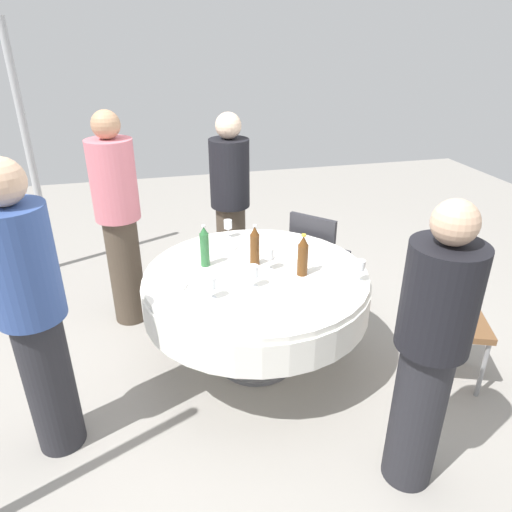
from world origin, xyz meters
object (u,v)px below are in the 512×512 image
at_px(wine_glass_south, 228,225).
at_px(person_north, 119,219).
at_px(plate_left, 222,246).
at_px(chair_west, 445,313).
at_px(bottle_green_rear, 205,247).
at_px(dining_table, 256,291).
at_px(wine_glass_outer, 360,266).
at_px(chair_south, 316,252).
at_px(wine_glass_near, 269,254).
at_px(person_front, 429,351).
at_px(wine_glass_left, 211,283).
at_px(bottle_brown_front, 255,246).
at_px(person_rear, 32,312).
at_px(plate_right, 169,285).
at_px(bottle_brown_north, 303,256).
at_px(wine_glass_west, 253,272).
at_px(person_outer, 230,203).

relative_size(wine_glass_south, person_north, 0.08).
distance_m(plate_left, chair_west, 1.61).
distance_m(bottle_green_rear, plate_left, 0.34).
xyz_separation_m(dining_table, wine_glass_south, (0.62, 0.07, 0.25)).
height_order(wine_glass_outer, chair_south, wine_glass_outer).
distance_m(bottle_green_rear, chair_south, 1.15).
xyz_separation_m(wine_glass_near, person_front, (-1.15, -0.48, -0.03)).
distance_m(wine_glass_left, chair_west, 1.56).
relative_size(bottle_brown_front, plate_left, 1.33).
bearing_deg(person_rear, wine_glass_near, -90.37).
bearing_deg(plate_right, wine_glass_left, -131.01).
relative_size(bottle_brown_north, person_north, 0.17).
xyz_separation_m(plate_left, person_rear, (-0.89, 1.14, 0.15)).
height_order(wine_glass_near, wine_glass_west, wine_glass_near).
bearing_deg(plate_right, person_outer, -27.83).
bearing_deg(plate_left, person_outer, -15.74).
xyz_separation_m(bottle_brown_north, wine_glass_west, (-0.08, 0.35, -0.03)).
bearing_deg(plate_right, dining_table, -84.73).
bearing_deg(dining_table, wine_glass_south, 6.59).
bearing_deg(wine_glass_near, chair_west, -113.63).
distance_m(bottle_brown_front, wine_glass_outer, 0.71).
bearing_deg(person_north, dining_table, -90.00).
height_order(wine_glass_south, person_outer, person_outer).
bearing_deg(person_front, wine_glass_left, -70.46).
relative_size(dining_table, bottle_brown_north, 5.29).
bearing_deg(wine_glass_near, bottle_brown_front, 37.22).
height_order(person_front, person_outer, person_outer).
relative_size(dining_table, wine_glass_west, 10.42).
height_order(person_outer, chair_west, person_outer).
relative_size(dining_table, person_rear, 0.90).
height_order(plate_right, chair_south, chair_south).
height_order(bottle_brown_front, person_rear, person_rear).
distance_m(wine_glass_outer, plate_left, 1.05).
bearing_deg(chair_south, chair_west, -18.65).
relative_size(bottle_brown_north, wine_glass_south, 2.03).
bearing_deg(chair_south, person_north, -139.70).
relative_size(dining_table, wine_glass_near, 9.70).
bearing_deg(person_north, plate_left, -74.11).
bearing_deg(bottle_brown_north, wine_glass_west, 103.14).
relative_size(bottle_brown_front, plate_right, 1.29).
bearing_deg(wine_glass_south, person_north, 76.63).
height_order(plate_left, person_north, person_north).
bearing_deg(person_north, wine_glass_near, -86.38).
xyz_separation_m(wine_glass_west, person_north, (1.00, 0.82, 0.05)).
bearing_deg(wine_glass_left, bottle_green_rear, -3.51).
bearing_deg(plate_right, wine_glass_west, -104.07).
distance_m(bottle_brown_front, bottle_green_rear, 0.34).
relative_size(wine_glass_south, person_rear, 0.08).
bearing_deg(person_front, chair_west, -158.13).
relative_size(bottle_brown_front, person_north, 0.17).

